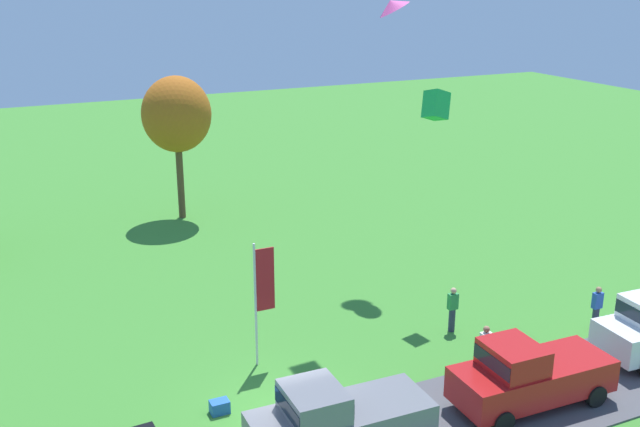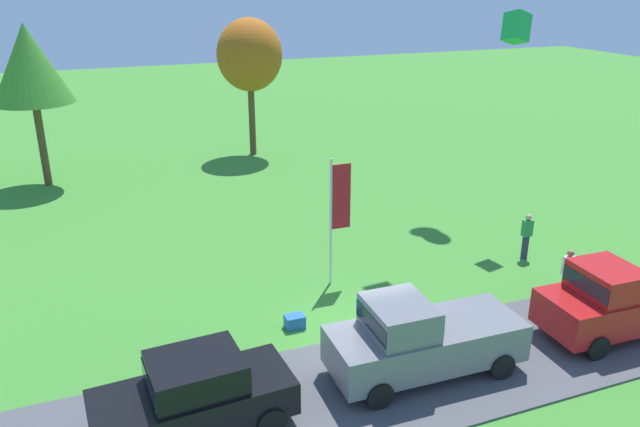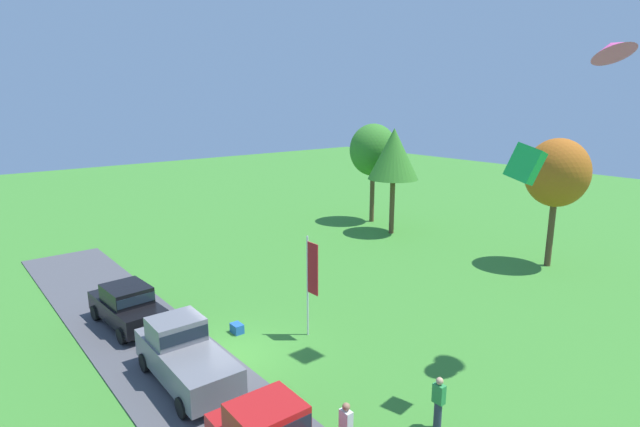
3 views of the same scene
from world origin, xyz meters
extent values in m
plane|color=#3D842D|center=(0.00, 0.00, 0.00)|extent=(120.00, 120.00, 0.00)
cube|color=slate|center=(0.80, -2.19, 0.90)|extent=(5.04, 2.00, 1.00)
cube|color=slate|center=(0.00, -2.18, 1.80)|extent=(1.54, 1.79, 0.80)
cube|color=#19232D|center=(0.00, -2.18, 1.80)|extent=(1.56, 1.76, 0.44)
cylinder|color=black|center=(2.51, -1.32, 0.40)|extent=(0.68, 0.25, 0.68)
cube|color=red|center=(7.08, -2.49, 0.90)|extent=(5.04, 2.02, 1.00)
cube|color=red|center=(6.28, -2.47, 1.80)|extent=(1.54, 1.80, 0.80)
cube|color=#19232D|center=(6.28, -2.47, 1.80)|extent=(1.57, 1.76, 0.44)
cylinder|color=black|center=(5.36, -3.35, 0.40)|extent=(0.69, 0.26, 0.68)
cylinder|color=black|center=(5.41, -1.55, 0.40)|extent=(0.69, 0.26, 0.68)
cylinder|color=black|center=(8.76, -3.44, 0.40)|extent=(0.69, 0.26, 0.68)
cylinder|color=black|center=(8.80, -1.63, 0.40)|extent=(0.69, 0.26, 0.68)
cylinder|color=black|center=(11.67, -0.99, 0.40)|extent=(0.69, 0.27, 0.68)
cylinder|color=#2D334C|center=(7.76, 2.63, 0.44)|extent=(0.24, 0.24, 0.88)
cube|color=#2D8E47|center=(7.76, 2.63, 1.18)|extent=(0.36, 0.22, 0.60)
sphere|color=tan|center=(7.76, 2.63, 1.60)|extent=(0.22, 0.22, 0.22)
cylinder|color=#2D334C|center=(6.95, -0.36, 0.44)|extent=(0.24, 0.24, 0.88)
cube|color=white|center=(6.95, -0.36, 1.18)|extent=(0.36, 0.22, 0.60)
sphere|color=#9E7051|center=(6.95, -0.36, 1.60)|extent=(0.22, 0.22, 0.22)
cylinder|color=#2D334C|center=(12.56, 0.47, 0.44)|extent=(0.24, 0.24, 0.88)
cube|color=#2851AD|center=(12.56, 0.47, 1.18)|extent=(0.36, 0.22, 0.60)
sphere|color=#9E7051|center=(12.56, 0.47, 1.60)|extent=(0.22, 0.22, 0.22)
cylinder|color=brown|center=(2.38, 19.86, 1.98)|extent=(0.36, 0.36, 3.97)
ellipsoid|color=#B25B19|center=(2.38, 19.86, 5.57)|extent=(3.57, 3.57, 3.93)
cylinder|color=silver|center=(0.45, 3.35, 2.16)|extent=(0.08, 0.08, 4.32)
cube|color=red|center=(0.80, 3.35, 3.02)|extent=(0.64, 0.04, 2.16)
cube|color=blue|center=(-1.59, 1.11, 0.20)|extent=(0.56, 0.40, 0.40)
cone|color=#EA4C9E|center=(8.74, 9.22, 11.27)|extent=(1.82, 1.80, 1.00)
cube|color=green|center=(8.37, 5.23, 7.88)|extent=(1.09, 1.07, 1.30)
camera|label=1|loc=(-7.12, -17.73, 12.57)|focal=42.00mm
camera|label=2|loc=(-6.63, -13.88, 9.64)|focal=35.00mm
camera|label=3|loc=(15.78, -8.42, 9.75)|focal=28.00mm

